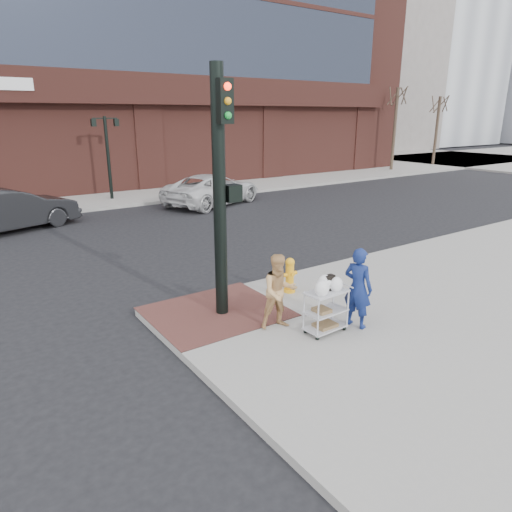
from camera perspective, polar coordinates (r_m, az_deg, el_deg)
ground at (r=9.60m, az=0.84°, el=-8.78°), size 220.00×220.00×0.00m
sidewalk_far at (r=42.97m, az=-10.61°, el=11.43°), size 65.00×36.00×0.15m
brick_curb_ramp at (r=9.94m, az=-5.03°, el=-6.93°), size 2.80×2.40×0.01m
filler_block at (r=63.85m, az=11.11°, el=21.25°), size 14.00×20.00×18.00m
bare_tree_a at (r=37.41m, az=17.37°, el=19.66°), size 1.80×1.80×7.20m
bare_tree_b at (r=42.49m, az=22.07°, el=18.19°), size 1.80×1.80×6.70m
lamp_post at (r=24.12m, az=-18.08°, el=12.63°), size 1.32×0.22×4.00m
traffic_signal_pole at (r=9.13m, az=-4.39°, el=8.48°), size 0.61×0.51×5.00m
woman_blue at (r=9.19m, az=12.61°, el=-3.90°), size 0.53×0.68×1.63m
pedestrian_tan at (r=8.95m, az=2.94°, el=-4.48°), size 0.86×0.75×1.51m
sedan_dark at (r=19.49m, az=-28.43°, el=5.10°), size 5.18×3.15×1.61m
minivan_white at (r=22.53m, az=-5.43°, el=8.30°), size 5.84×4.17×1.48m
utility_cart at (r=8.94m, az=8.75°, el=-6.34°), size 0.84×0.49×1.15m
fire_hydrant at (r=10.86m, az=4.24°, el=-2.33°), size 0.40×0.28×0.85m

